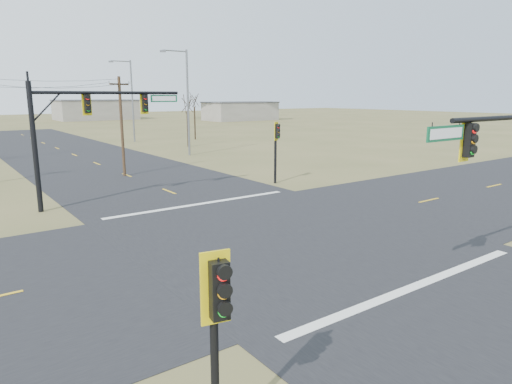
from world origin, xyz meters
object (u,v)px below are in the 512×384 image
Objects in this scene: pedestal_signal_sw at (218,305)px; bare_tree_d at (194,100)px; streetlight_b at (131,97)px; bare_tree_c at (187,104)px; pedestal_signal_ne at (277,139)px; mast_arm_far at (87,117)px; utility_pole_near at (122,125)px; streetlight_a at (186,97)px.

pedestal_signal_sw is 0.53× the size of bare_tree_d.
streetlight_b reaches higher than bare_tree_c.
pedestal_signal_ne is at bearing -108.90° from bare_tree_d.
mast_arm_far is 1.23× the size of bare_tree_d.
streetlight_b reaches higher than mast_arm_far.
mast_arm_far is 31.52m from bare_tree_c.
pedestal_signal_sw is (-17.02, -19.83, -0.46)m from pedestal_signal_ne.
bare_tree_c is at bearing 48.69° from utility_pole_near.
bare_tree_d is (11.75, 34.31, 2.50)m from pedestal_signal_ne.
pedestal_signal_sw is at bearing -117.99° from bare_tree_d.
streetlight_b is (0.72, 17.95, 0.02)m from streetlight_a.
mast_arm_far is at bearing 90.86° from pedestal_signal_sw.
utility_pole_near is 31.57m from bare_tree_d.
streetlight_b is 10.91m from bare_tree_c.
streetlight_b is (2.93, 36.40, 2.95)m from pedestal_signal_ne.
mast_arm_far is 2.30× the size of pedestal_signal_sw.
pedestal_signal_ne reaches higher than pedestal_signal_sw.
streetlight_b reaches higher than bare_tree_d.
mast_arm_far is at bearing -126.86° from bare_tree_d.
utility_pole_near is (5.05, 8.57, -1.03)m from mast_arm_far.
bare_tree_c is (19.37, 24.87, 0.23)m from mast_arm_far.
pedestal_signal_ne is at bearing -76.03° from streetlight_b.
mast_arm_far reaches higher than bare_tree_c.
bare_tree_c is (14.32, 16.30, 1.26)m from utility_pole_near.
utility_pole_near is (-8.03, 9.76, 0.84)m from pedestal_signal_ne.
pedestal_signal_sw is 61.38m from bare_tree_d.
utility_pole_near is 1.09× the size of bare_tree_d.
bare_tree_c is (23.32, 45.89, 2.56)m from pedestal_signal_sw.
streetlight_a is (10.25, 8.70, 2.10)m from utility_pole_near.
pedestal_signal_ne is at bearing 60.84° from pedestal_signal_sw.
utility_pole_near reaches higher than bare_tree_c.
utility_pole_near is 21.73m from bare_tree_c.
bare_tree_d is (9.53, 15.85, -0.44)m from streetlight_a.
bare_tree_c is at bearing -123.49° from bare_tree_d.
streetlight_b reaches higher than utility_pole_near.
pedestal_signal_sw is 30.96m from utility_pole_near.
utility_pole_near is at bearing -131.31° from bare_tree_c.
pedestal_signal_sw is at bearing -155.08° from pedestal_signal_ne.
streetlight_a is 1.61× the size of bare_tree_c.
bare_tree_d is at bearing 5.19° from streetlight_b.
streetlight_a reaches higher than utility_pole_near.
mast_arm_far is 1.12× the size of utility_pole_near.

